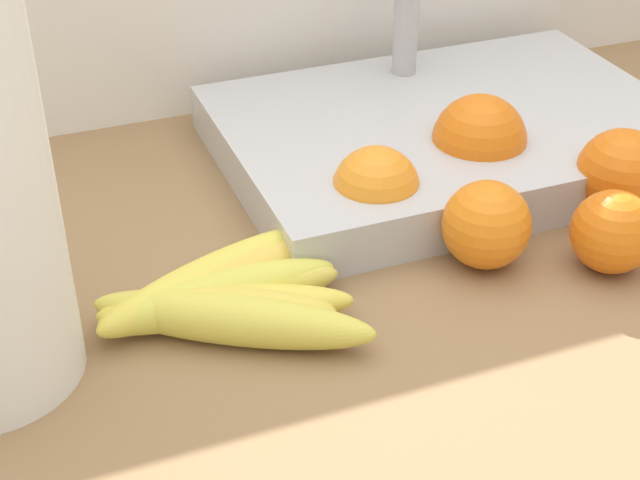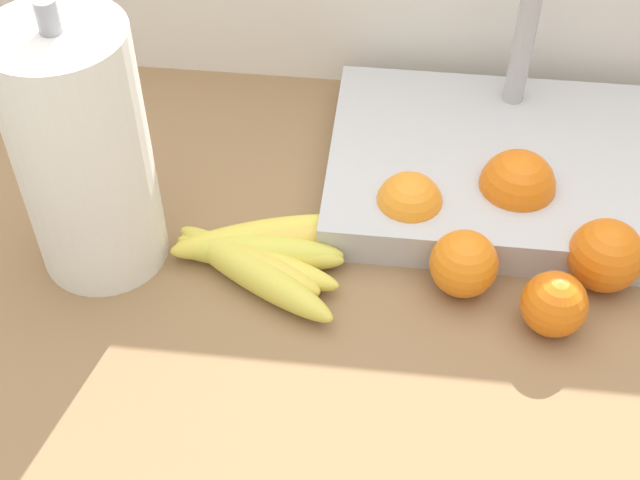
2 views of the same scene
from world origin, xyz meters
name	(u,v)px [view 2 (image 2 of 2)]	position (x,y,z in m)	size (l,w,h in m)	color
wall_back	(367,216)	(0.00, 0.36, 0.65)	(2.11, 0.06, 1.30)	silver
banana_bunch	(259,254)	(-0.09, 0.00, 0.94)	(0.20, 0.17, 0.04)	#DACD4C
orange_back_left	(517,187)	(0.17, 0.10, 0.96)	(0.08, 0.08, 0.08)	orange
orange_front	(464,264)	(0.11, -0.01, 0.96)	(0.07, 0.07, 0.07)	orange
orange_center	(606,255)	(0.25, 0.02, 0.96)	(0.07, 0.07, 0.07)	orange
orange_far_right	(409,205)	(0.06, 0.07, 0.96)	(0.07, 0.07, 0.07)	orange
orange_right	(554,304)	(0.20, -0.05, 0.95)	(0.06, 0.06, 0.06)	orange
paper_towel_roll	(83,154)	(-0.26, 0.00, 1.06)	(0.13, 0.13, 0.30)	white
sink_basin	(513,166)	(0.17, 0.16, 0.94)	(0.41, 0.29, 0.20)	#B7BABF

